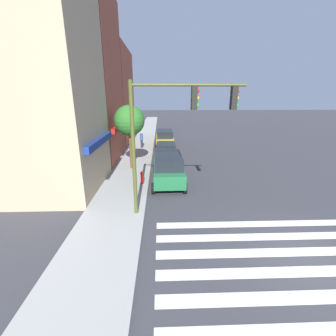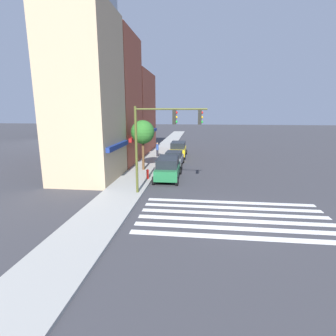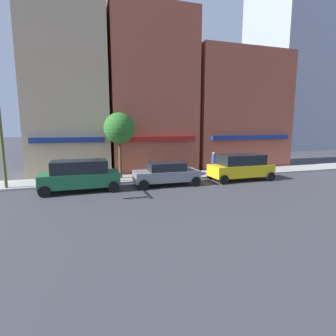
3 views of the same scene
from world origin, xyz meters
name	(u,v)px [view 1 (image 1 of 3)]	position (x,y,z in m)	size (l,w,h in m)	color
ground_plane	(308,261)	(0.00, 0.00, 0.00)	(200.00, 200.00, 0.00)	#38383D
sidewalk_left	(94,264)	(0.00, 7.50, 0.07)	(120.00, 3.00, 0.15)	#9E9E99
crosswalk_stripes	(308,261)	(0.00, 0.00, 0.00)	(5.42, 10.80, 0.01)	silver
storefront_row	(90,87)	(15.31, 11.50, 6.44)	(23.84, 5.30, 13.97)	tan
traffic_signal	(173,122)	(3.45, 4.62, 4.51)	(0.32, 4.91, 6.22)	#474C1E
suv_green	(168,168)	(7.96, 4.70, 1.03)	(4.73, 2.12, 1.94)	#1E6638
sedan_grey	(166,151)	(13.55, 4.70, 0.84)	(4.43, 2.02, 1.59)	slate
suv_yellow	(165,138)	(19.39, 4.70, 1.03)	(4.72, 2.12, 1.94)	yellow
pedestrian_blue_shirt	(142,139)	(18.44, 7.29, 1.07)	(0.32, 0.32, 1.77)	#23232D
fire_hydrant	(142,177)	(7.31, 6.40, 0.61)	(0.24, 0.24, 0.84)	red
street_tree	(129,121)	(10.80, 7.50, 3.85)	(2.28, 2.28, 4.87)	brown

